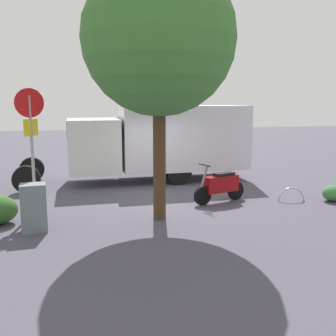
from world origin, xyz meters
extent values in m
plane|color=#494452|center=(0.00, 0.00, 0.00)|extent=(60.00, 60.00, 0.00)
cylinder|color=black|center=(-0.85, -3.97, 0.45)|extent=(0.91, 0.27, 0.90)
cylinder|color=black|center=(-0.89, -2.07, 0.45)|extent=(0.91, 0.27, 0.90)
cylinder|color=black|center=(4.37, -3.85, 0.45)|extent=(0.91, 0.27, 0.90)
cylinder|color=black|center=(4.33, -1.95, 0.45)|extent=(0.91, 0.27, 0.90)
cube|color=silver|center=(-1.27, -3.03, 1.63)|extent=(4.77, 2.31, 2.37)
cube|color=silver|center=(2.09, -2.95, 1.40)|extent=(1.85, 2.14, 1.90)
cube|color=black|center=(2.09, -2.95, 2.00)|extent=(1.86, 1.98, 0.60)
cylinder|color=black|center=(-0.86, 0.82, 0.28)|extent=(0.56, 0.27, 0.56)
cylinder|color=black|center=(-2.05, 0.42, 0.28)|extent=(0.56, 0.27, 0.56)
cube|color=maroon|center=(-1.50, 0.60, 0.56)|extent=(1.14, 0.65, 0.48)
cube|color=black|center=(-1.60, 0.57, 0.83)|extent=(0.70, 0.47, 0.12)
cylinder|color=slate|center=(-0.91, 0.80, 0.83)|extent=(0.29, 0.16, 0.69)
cylinder|color=black|center=(-0.91, 0.80, 1.18)|extent=(0.21, 0.53, 0.04)
cylinder|color=#9E9EA3|center=(3.80, 0.50, 1.57)|extent=(0.08, 0.08, 3.13)
cylinder|color=red|center=(3.80, 0.52, 2.94)|extent=(0.71, 0.32, 0.76)
cube|color=yellow|center=(3.80, 0.52, 2.30)|extent=(0.33, 0.33, 0.44)
cylinder|color=#47301E|center=(0.61, 1.81, 1.58)|extent=(0.32, 0.32, 3.16)
sphere|color=#3D7431|center=(0.61, 1.81, 4.47)|extent=(3.72, 3.72, 3.72)
cube|color=slate|center=(3.64, 2.13, 0.56)|extent=(0.61, 0.50, 1.12)
torus|color=#B7B7BC|center=(-3.63, 0.95, 0.00)|extent=(0.85, 0.12, 0.85)
ellipsoid|color=#3A7A3D|center=(-4.88, 1.25, 0.25)|extent=(0.72, 0.59, 0.49)
camera|label=1|loc=(2.50, 11.25, 3.00)|focal=41.40mm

